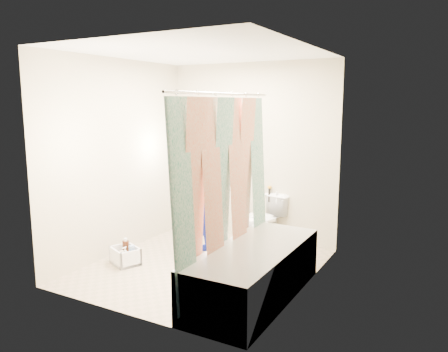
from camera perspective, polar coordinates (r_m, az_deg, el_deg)
The scene contains 14 objects.
floor at distance 5.14m, azimuth -2.82°, elevation -11.78°, with size 2.60×2.60×0.00m, color tan.
ceiling at distance 4.82m, azimuth -3.06°, elevation 15.88°, with size 2.40×2.60×0.02m, color silver.
wall_back at distance 5.97m, azimuth 3.67°, elevation 3.11°, with size 2.40×0.02×2.40m, color #B9AE8F.
wall_front at distance 3.80m, azimuth -13.31°, elevation -0.82°, with size 2.40×0.02×2.40m, color #B9AE8F.
wall_left at distance 5.55m, azimuth -13.52°, elevation 2.38°, with size 0.02×2.60×2.40m, color #B9AE8F.
wall_right at distance 4.33m, azimuth 10.70°, elevation 0.51°, with size 0.02×2.60×2.40m, color #B9AE8F.
bathtub at distance 4.31m, azimuth 3.96°, elevation -12.24°, with size 0.70×1.75×0.50m.
curtain_rod at distance 4.16m, azimuth 0.04°, elevation 10.68°, with size 0.02×0.02×1.90m, color silver.
shower_curtain at distance 4.24m, azimuth 0.04°, elevation -1.98°, with size 0.06×1.75×1.80m, color silver.
toilet at distance 5.81m, azimuth 5.34°, elevation -5.79°, with size 0.37×0.65×0.67m, color white.
tank_lid at distance 5.72m, azimuth 4.66°, elevation -5.44°, with size 0.41×0.18×0.03m, color white.
tank_internals at distance 5.89m, azimuth 6.20°, elevation -2.35°, with size 0.16×0.07×0.22m.
plumber at distance 5.32m, azimuth -3.41°, elevation -1.91°, with size 0.59×0.39×1.63m, color navy.
cleaning_caddy at distance 5.30m, azimuth -12.73°, elevation -10.24°, with size 0.41×0.38×0.25m.
Camera 1 is at (2.53, -4.06, 1.87)m, focal length 35.00 mm.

